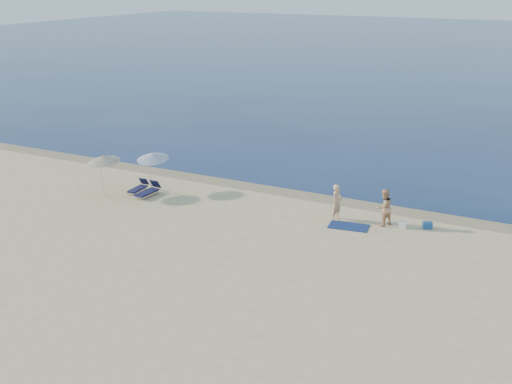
% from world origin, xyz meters
% --- Properties ---
extents(ground, '(160.00, 160.00, 0.00)m').
position_xyz_m(ground, '(0.00, 0.00, 0.00)').
color(ground, '#C7B385').
rests_on(ground, ground).
extents(sea, '(240.00, 160.00, 0.01)m').
position_xyz_m(sea, '(0.00, 100.00, 0.00)').
color(sea, '#0B1D45').
rests_on(sea, ground).
extents(wet_sand_strip, '(240.00, 1.60, 0.00)m').
position_xyz_m(wet_sand_strip, '(0.00, 19.40, 0.00)').
color(wet_sand_strip, '#847254').
rests_on(wet_sand_strip, ground).
extents(person_left, '(0.56, 0.76, 1.89)m').
position_xyz_m(person_left, '(2.03, 16.58, 0.94)').
color(person_left, tan).
rests_on(person_left, ground).
extents(person_right, '(1.11, 1.17, 1.91)m').
position_xyz_m(person_right, '(4.39, 16.93, 0.95)').
color(person_right, tan).
rests_on(person_right, ground).
extents(beach_towel, '(2.12, 1.38, 0.03)m').
position_xyz_m(beach_towel, '(2.93, 15.95, 0.02)').
color(beach_towel, '#0F1E4C').
rests_on(beach_towel, ground).
extents(white_bag, '(0.44, 0.39, 0.33)m').
position_xyz_m(white_bag, '(5.34, 17.05, 0.16)').
color(white_bag, white).
rests_on(white_bag, ground).
extents(blue_cooler, '(0.54, 0.48, 0.32)m').
position_xyz_m(blue_cooler, '(6.48, 17.56, 0.16)').
color(blue_cooler, '#1B4F94').
rests_on(blue_cooler, ground).
extents(umbrella_near, '(2.00, 2.03, 2.42)m').
position_xyz_m(umbrella_near, '(-9.07, 16.10, 2.07)').
color(umbrella_near, silver).
rests_on(umbrella_near, ground).
extents(umbrella_far, '(2.19, 2.21, 2.49)m').
position_xyz_m(umbrella_far, '(-11.06, 14.20, 2.16)').
color(umbrella_far, silver).
rests_on(umbrella_far, ground).
extents(lounger_left, '(0.61, 1.60, 0.69)m').
position_xyz_m(lounger_left, '(-9.76, 15.53, 0.25)').
color(lounger_left, '#16183C').
rests_on(lounger_left, ground).
extents(lounger_right, '(0.66, 1.78, 0.77)m').
position_xyz_m(lounger_right, '(-8.83, 15.23, 0.28)').
color(lounger_right, '#15163B').
rests_on(lounger_right, ground).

